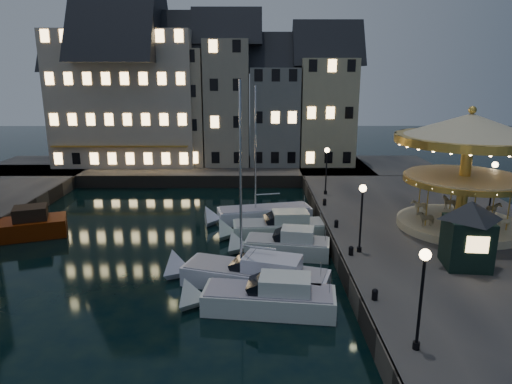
{
  "coord_description": "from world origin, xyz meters",
  "views": [
    {
      "loc": [
        0.89,
        -24.66,
        11.76
      ],
      "look_at": [
        1.0,
        8.0,
        3.2
      ],
      "focal_mm": 32.0,
      "sensor_mm": 36.0,
      "label": 1
    }
  ],
  "objects_px": {
    "motorboat_b": "(261,299)",
    "ticket_kiosk": "(469,223)",
    "motorboat_e": "(274,229)",
    "motorboat_f": "(258,215)",
    "motorboat_c": "(248,275)",
    "carousel": "(468,150)",
    "bollard_d": "(325,202)",
    "red_fishing_boat": "(12,229)",
    "streetlamp_c": "(327,164)",
    "streetlamp_d": "(493,181)",
    "streetlamp_b": "(362,209)",
    "bollard_b": "(351,250)",
    "bollard_a": "(375,294)",
    "bollard_c": "(336,223)",
    "motorboat_d": "(281,246)",
    "streetlamp_a": "(422,285)"
  },
  "relations": [
    {
      "from": "motorboat_e",
      "to": "motorboat_c",
      "type": "bearing_deg",
      "value": -102.44
    },
    {
      "from": "carousel",
      "to": "streetlamp_b",
      "type": "bearing_deg",
      "value": -151.3
    },
    {
      "from": "streetlamp_d",
      "to": "bollard_d",
      "type": "height_order",
      "value": "streetlamp_d"
    },
    {
      "from": "bollard_c",
      "to": "motorboat_d",
      "type": "relative_size",
      "value": 0.09
    },
    {
      "from": "ticket_kiosk",
      "to": "motorboat_e",
      "type": "bearing_deg",
      "value": 141.46
    },
    {
      "from": "motorboat_b",
      "to": "motorboat_f",
      "type": "relative_size",
      "value": 0.68
    },
    {
      "from": "motorboat_b",
      "to": "motorboat_e",
      "type": "distance_m",
      "value": 10.79
    },
    {
      "from": "bollard_d",
      "to": "ticket_kiosk",
      "type": "bearing_deg",
      "value": -63.67
    },
    {
      "from": "motorboat_c",
      "to": "ticket_kiosk",
      "type": "xyz_separation_m",
      "value": [
        12.06,
        -0.21,
        3.17
      ]
    },
    {
      "from": "streetlamp_d",
      "to": "motorboat_e",
      "type": "bearing_deg",
      "value": -176.75
    },
    {
      "from": "streetlamp_d",
      "to": "bollard_d",
      "type": "xyz_separation_m",
      "value": [
        -11.9,
        3.0,
        -2.41
      ]
    },
    {
      "from": "bollard_d",
      "to": "motorboat_f",
      "type": "bearing_deg",
      "value": -178.05
    },
    {
      "from": "carousel",
      "to": "bollard_c",
      "type": "bearing_deg",
      "value": 178.88
    },
    {
      "from": "motorboat_f",
      "to": "ticket_kiosk",
      "type": "height_order",
      "value": "motorboat_f"
    },
    {
      "from": "motorboat_d",
      "to": "motorboat_f",
      "type": "xyz_separation_m",
      "value": [
        -1.5,
        7.19,
        -0.11
      ]
    },
    {
      "from": "bollard_d",
      "to": "motorboat_c",
      "type": "bearing_deg",
      "value": -116.96
    },
    {
      "from": "carousel",
      "to": "streetlamp_c",
      "type": "bearing_deg",
      "value": 130.8
    },
    {
      "from": "bollard_a",
      "to": "bollard_d",
      "type": "bearing_deg",
      "value": 90.0
    },
    {
      "from": "streetlamp_c",
      "to": "streetlamp_d",
      "type": "distance_m",
      "value": 13.04
    },
    {
      "from": "motorboat_c",
      "to": "bollard_b",
      "type": "bearing_deg",
      "value": 13.12
    },
    {
      "from": "bollard_d",
      "to": "motorboat_e",
      "type": "bearing_deg",
      "value": -137.63
    },
    {
      "from": "streetlamp_a",
      "to": "bollard_a",
      "type": "bearing_deg",
      "value": 98.53
    },
    {
      "from": "streetlamp_c",
      "to": "ticket_kiosk",
      "type": "xyz_separation_m",
      "value": [
        5.4,
        -15.62,
        -0.16
      ]
    },
    {
      "from": "motorboat_c",
      "to": "carousel",
      "type": "height_order",
      "value": "motorboat_c"
    },
    {
      "from": "motorboat_f",
      "to": "bollard_c",
      "type": "bearing_deg",
      "value": -44.19
    },
    {
      "from": "motorboat_c",
      "to": "motorboat_e",
      "type": "xyz_separation_m",
      "value": [
        1.76,
        7.99,
        -0.04
      ]
    },
    {
      "from": "motorboat_d",
      "to": "streetlamp_a",
      "type": "bearing_deg",
      "value": -70.12
    },
    {
      "from": "carousel",
      "to": "ticket_kiosk",
      "type": "bearing_deg",
      "value": -111.3
    },
    {
      "from": "motorboat_e",
      "to": "streetlamp_b",
      "type": "bearing_deg",
      "value": -51.16
    },
    {
      "from": "carousel",
      "to": "streetlamp_d",
      "type": "bearing_deg",
      "value": 38.22
    },
    {
      "from": "streetlamp_b",
      "to": "streetlamp_c",
      "type": "distance_m",
      "value": 13.5
    },
    {
      "from": "ticket_kiosk",
      "to": "motorboat_c",
      "type": "bearing_deg",
      "value": 179.02
    },
    {
      "from": "streetlamp_c",
      "to": "carousel",
      "type": "height_order",
      "value": "carousel"
    },
    {
      "from": "motorboat_f",
      "to": "streetlamp_d",
      "type": "bearing_deg",
      "value": -9.2
    },
    {
      "from": "streetlamp_c",
      "to": "motorboat_c",
      "type": "bearing_deg",
      "value": -113.37
    },
    {
      "from": "streetlamp_b",
      "to": "bollard_a",
      "type": "bearing_deg",
      "value": -95.71
    },
    {
      "from": "red_fishing_boat",
      "to": "ticket_kiosk",
      "type": "relative_size",
      "value": 1.9
    },
    {
      "from": "motorboat_c",
      "to": "carousel",
      "type": "distance_m",
      "value": 17.0
    },
    {
      "from": "motorboat_b",
      "to": "ticket_kiosk",
      "type": "relative_size",
      "value": 1.82
    },
    {
      "from": "motorboat_b",
      "to": "motorboat_c",
      "type": "xyz_separation_m",
      "value": [
        -0.67,
        2.74,
        0.04
      ]
    },
    {
      "from": "motorboat_e",
      "to": "motorboat_f",
      "type": "distance_m",
      "value": 3.91
    },
    {
      "from": "carousel",
      "to": "ticket_kiosk",
      "type": "xyz_separation_m",
      "value": [
        -2.52,
        -6.45,
        -2.96
      ]
    },
    {
      "from": "streetlamp_b",
      "to": "ticket_kiosk",
      "type": "height_order",
      "value": "ticket_kiosk"
    },
    {
      "from": "red_fishing_boat",
      "to": "carousel",
      "type": "distance_m",
      "value": 32.56
    },
    {
      "from": "bollard_b",
      "to": "motorboat_b",
      "type": "bearing_deg",
      "value": -142.4
    },
    {
      "from": "motorboat_f",
      "to": "ticket_kiosk",
      "type": "distance_m",
      "value": 16.88
    },
    {
      "from": "streetlamp_b",
      "to": "bollard_c",
      "type": "xyz_separation_m",
      "value": [
        -0.6,
        4.5,
        -2.41
      ]
    },
    {
      "from": "streetlamp_a",
      "to": "motorboat_f",
      "type": "relative_size",
      "value": 0.36
    },
    {
      "from": "bollard_d",
      "to": "red_fishing_boat",
      "type": "bearing_deg",
      "value": -170.11
    },
    {
      "from": "streetlamp_d",
      "to": "bollard_b",
      "type": "height_order",
      "value": "streetlamp_d"
    }
  ]
}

